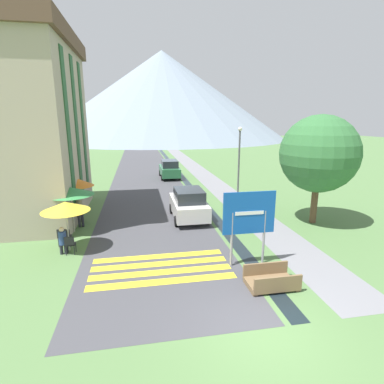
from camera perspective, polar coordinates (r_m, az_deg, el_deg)
The scene contains 24 objects.
ground_plane at distance 27.55m, azimuth -3.36°, elevation 1.58°, with size 160.00×160.00×0.00m, color #517542.
road at distance 37.21m, azimuth -9.09°, elevation 4.56°, with size 6.40×60.00×0.01m.
footpath at distance 37.82m, azimuth 0.21°, elevation 4.88°, with size 2.20×60.00×0.01m.
drainage_channel at distance 37.47m, azimuth -3.41°, elevation 4.76°, with size 0.60×60.00×0.00m.
crosswalk_marking at distance 12.26m, azimuth -5.93°, elevation -14.19°, with size 5.44×2.54×0.01m.
mountain_distant at distance 96.81m, azimuth -5.65°, elevation 17.78°, with size 74.81×74.81×25.96m.
hotel_building at distance 19.76m, azimuth -29.19°, elevation 11.86°, with size 5.92×8.69×10.52m.
road_sign at distance 11.92m, azimuth 10.80°, elevation -4.88°, with size 2.11×0.11×3.03m.
footbridge at distance 11.27m, azimuth 14.84°, elevation -15.98°, with size 1.70×1.10×0.65m.
parked_car_near at distance 17.55m, azimuth -0.65°, elevation -2.29°, with size 1.95×3.93×1.82m.
parked_car_far at distance 30.25m, azimuth -4.32°, elevation 4.39°, with size 1.90×4.19×1.82m.
cafe_chair_near_left at distance 15.06m, azimuth -22.88°, elevation -7.70°, with size 0.40×0.40×0.85m.
cafe_chair_far_left at distance 17.93m, azimuth -21.73°, elevation -4.26°, with size 0.40×0.40×0.85m.
cafe_chair_nearest at distance 14.12m, azimuth -22.23°, elevation -9.05°, with size 0.40×0.40×0.85m.
cafe_chair_far_right at distance 18.01m, azimuth -21.16°, elevation -4.13°, with size 0.40×0.40×0.85m.
cafe_chair_near_right at distance 15.18m, azimuth -23.48°, elevation -7.59°, with size 0.40×0.40×0.85m.
cafe_umbrella_front_yellow at distance 14.11m, azimuth -22.97°, elevation -2.57°, with size 2.06×2.06×2.25m.
cafe_umbrella_middle_green at distance 16.35m, azimuth -22.11°, elevation 0.14°, with size 2.29×2.29×2.39m.
cafe_umbrella_rear_orange at distance 18.56m, azimuth -21.40°, elevation 1.77°, with size 2.10×2.10×2.46m.
person_seated_far at distance 14.22m, azimuth -23.44°, elevation -8.25°, with size 0.32×0.32×1.25m.
person_seated_near at distance 16.10m, azimuth -23.16°, elevation -5.79°, with size 0.32×0.32×1.21m.
person_standing_terrace at distance 17.28m, azimuth -20.60°, elevation -2.79°, with size 0.32×0.32×1.88m.
streetlamp at distance 20.76m, azimuth 8.94°, elevation 6.23°, with size 0.28×0.28×5.26m.
tree_by_path at distance 17.74m, azimuth 23.04°, elevation 6.67°, with size 4.21×4.21×6.02m.
Camera 1 is at (-3.22, -6.77, 5.69)m, focal length 28.00 mm.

